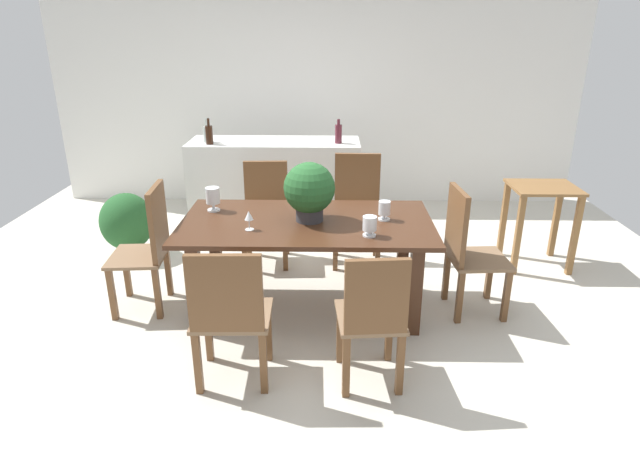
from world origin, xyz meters
TOP-DOWN VIEW (x-y plane):
  - ground_plane at (0.00, 0.00)m, footprint 7.04×7.04m
  - back_wall at (0.00, 2.60)m, footprint 6.40×0.10m
  - dining_table at (0.00, -0.26)m, footprint 1.90×1.01m
  - chair_far_right at (0.43, 0.72)m, footprint 0.47×0.44m
  - chair_far_left at (-0.43, 0.72)m, footprint 0.47×0.47m
  - chair_head_end at (-1.22, -0.26)m, footprint 0.45×0.49m
  - chair_foot_end at (1.22, -0.27)m, footprint 0.46×0.47m
  - chair_near_right at (0.43, -1.24)m, footprint 0.44×0.46m
  - chair_near_left at (-0.42, -1.24)m, footprint 0.48×0.43m
  - flower_centerpiece at (0.02, -0.25)m, footprint 0.38×0.38m
  - crystal_vase_left at (0.59, -0.23)m, footprint 0.09×0.09m
  - crystal_vase_center_near at (-0.75, -0.04)m, footprint 0.11×0.11m
  - crystal_vase_right at (0.45, -0.56)m, footprint 0.10×0.10m
  - wine_glass at (-0.40, -0.46)m, footprint 0.06×0.06m
  - kitchen_counter at (-0.43, 1.62)m, footprint 1.84×0.62m
  - wine_bottle_dark at (-1.14, 1.55)m, footprint 0.07×0.07m
  - wine_bottle_green at (0.26, 1.53)m, footprint 0.07×0.07m
  - wine_bottle_tall at (-1.09, 1.45)m, footprint 0.08×0.08m
  - side_table at (2.11, 0.61)m, footprint 0.58×0.50m
  - potted_plant_floor at (-1.80, 0.77)m, footprint 0.51×0.51m

SIDE VIEW (x-z plane):
  - ground_plane at x=0.00m, z-range 0.00..0.00m
  - potted_plant_floor at x=-1.80m, z-range 0.01..0.64m
  - kitchen_counter at x=-0.43m, z-range 0.00..0.96m
  - chair_near_right at x=0.43m, z-range 0.05..0.97m
  - chair_far_left at x=-0.43m, z-range 0.05..0.99m
  - chair_near_left at x=-0.42m, z-range 0.06..0.99m
  - chair_foot_end at x=1.22m, z-range 0.05..1.05m
  - chair_head_end at x=-1.22m, z-range 0.05..1.05m
  - chair_far_right at x=0.43m, z-range 0.05..1.07m
  - side_table at x=2.11m, z-range 0.18..0.95m
  - dining_table at x=0.00m, z-range 0.26..1.01m
  - crystal_vase_right at x=0.45m, z-range 0.76..0.90m
  - crystal_vase_left at x=0.59m, z-range 0.76..0.91m
  - wine_glass at x=-0.40m, z-range 0.78..0.92m
  - crystal_vase_center_near at x=-0.75m, z-range 0.77..0.96m
  - flower_centerpiece at x=0.02m, z-range 0.76..1.21m
  - wine_bottle_dark at x=-1.14m, z-range 0.93..1.18m
  - wine_bottle_tall at x=-1.09m, z-range 0.93..1.20m
  - wine_bottle_green at x=0.26m, z-range 0.94..1.19m
  - back_wall at x=0.00m, z-range 0.00..2.60m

